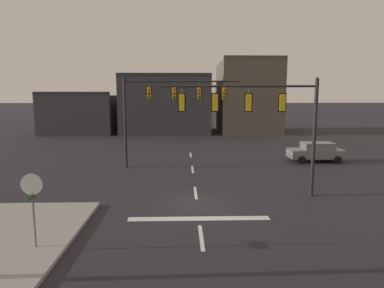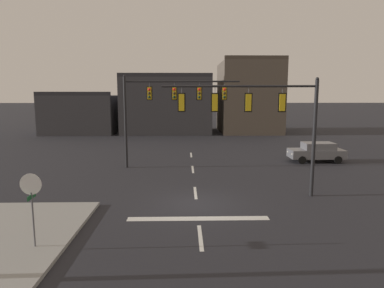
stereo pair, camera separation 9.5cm
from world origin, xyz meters
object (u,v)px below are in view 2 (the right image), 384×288
at_px(signal_mast_near_side, 260,112).
at_px(car_lot_nearside, 317,152).
at_px(stop_sign, 31,193).
at_px(signal_mast_far_side, 165,102).

distance_m(signal_mast_near_side, car_lot_nearside, 12.04).
bearing_deg(stop_sign, signal_mast_near_side, 34.22).
relative_size(signal_mast_near_side, signal_mast_far_side, 0.97).
xyz_separation_m(signal_mast_near_side, car_lot_nearside, (6.90, 9.11, -3.77)).
height_order(stop_sign, car_lot_nearside, stop_sign).
xyz_separation_m(signal_mast_far_side, car_lot_nearside, (12.41, 1.96, -4.16)).
distance_m(signal_mast_near_side, signal_mast_far_side, 9.04).
bearing_deg(car_lot_nearside, signal_mast_far_side, -171.03).
height_order(signal_mast_near_side, car_lot_nearside, signal_mast_near_side).
distance_m(signal_mast_far_side, stop_sign, 14.42).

